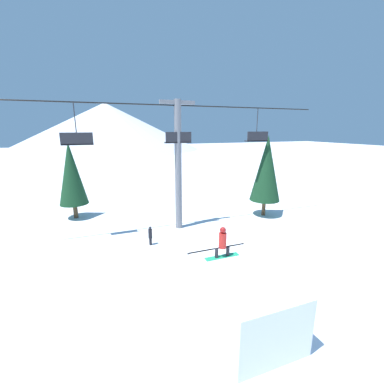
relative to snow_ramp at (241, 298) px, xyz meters
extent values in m
plane|color=white|center=(0.07, -0.77, -1.04)|extent=(220.00, 220.00, 0.00)
cone|color=silver|center=(0.07, 88.74, 6.75)|extent=(63.43, 63.43, 15.58)
cube|color=white|center=(0.00, 0.00, 0.00)|extent=(2.68, 4.21, 2.09)
cube|color=silver|center=(0.00, 2.05, 1.01)|extent=(2.68, 0.10, 0.06)
cube|color=#1E9E6B|center=(-0.15, 1.29, 1.06)|extent=(1.44, 0.26, 0.03)
cylinder|color=black|center=(-0.41, 1.29, 1.26)|extent=(0.14, 0.14, 0.38)
cylinder|color=black|center=(0.10, 1.29, 1.26)|extent=(0.14, 0.14, 0.38)
cylinder|color=red|center=(-0.15, 1.29, 1.76)|extent=(0.31, 0.31, 0.63)
sphere|color=maroon|center=(-0.15, 1.29, 2.20)|extent=(0.25, 0.25, 0.25)
cylinder|color=slate|center=(0.80, 9.91, 3.45)|extent=(0.48, 0.48, 8.99)
cube|color=slate|center=(0.80, 9.91, 7.75)|extent=(2.40, 0.24, 0.24)
cylinder|color=black|center=(0.80, 9.91, 7.55)|extent=(22.21, 0.08, 0.08)
cylinder|color=#28282D|center=(-5.50, 9.91, 6.35)|extent=(0.06, 0.06, 2.40)
cube|color=#232328|center=(-5.50, 9.91, 5.14)|extent=(1.80, 0.44, 0.08)
cube|color=#232328|center=(-5.50, 9.73, 5.49)|extent=(1.80, 0.08, 0.70)
cylinder|color=#28282D|center=(0.80, 9.91, 6.35)|extent=(0.06, 0.06, 2.40)
cube|color=#232328|center=(0.80, 9.91, 5.14)|extent=(1.80, 0.44, 0.08)
cube|color=#232328|center=(0.80, 9.73, 5.49)|extent=(1.80, 0.08, 0.70)
cylinder|color=#28282D|center=(7.09, 9.91, 6.35)|extent=(0.06, 0.06, 2.40)
cube|color=#232328|center=(7.09, 9.91, 5.14)|extent=(1.80, 0.44, 0.08)
cube|color=#232328|center=(7.09, 9.73, 5.49)|extent=(1.80, 0.08, 0.70)
cylinder|color=#4C3823|center=(8.31, 10.03, -0.38)|extent=(0.30, 0.30, 1.33)
cone|color=#14381E|center=(8.31, 10.03, 2.93)|extent=(2.43, 2.43, 5.30)
cylinder|color=#4C3823|center=(-6.44, 14.95, -0.45)|extent=(0.35, 0.35, 1.19)
cone|color=#14381E|center=(-6.44, 14.95, 2.64)|extent=(2.20, 2.20, 4.99)
cylinder|color=black|center=(-1.78, 7.75, -0.82)|extent=(0.17, 0.17, 0.45)
cylinder|color=black|center=(-1.78, 7.75, -0.29)|extent=(0.24, 0.24, 0.60)
sphere|color=#232328|center=(-1.78, 7.75, 0.10)|extent=(0.18, 0.18, 0.18)
camera|label=1|loc=(-4.62, -7.06, 6.07)|focal=24.00mm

